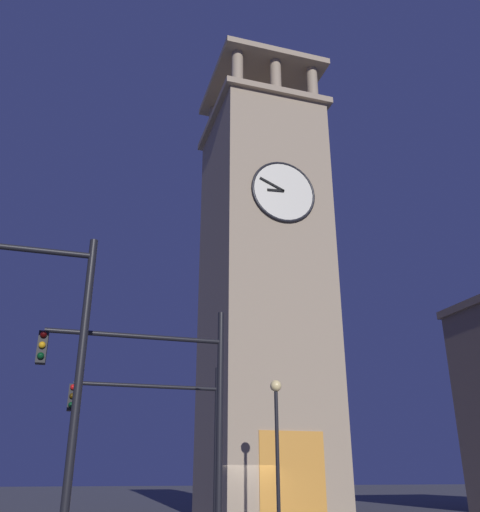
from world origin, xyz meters
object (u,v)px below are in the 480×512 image
traffic_signal_mid (166,425)px  traffic_signal_far (163,393)px  traffic_signal_near (4,337)px  street_lamp (277,426)px  clocktower (264,287)px

traffic_signal_mid → traffic_signal_far: bearing=78.3°
traffic_signal_near → street_lamp: traffic_signal_near is taller
traffic_signal_near → clocktower: bearing=-123.0°
clocktower → traffic_signal_far: bearing=61.8°
clocktower → traffic_signal_far: clocktower is taller
clocktower → traffic_signal_far: size_ratio=4.92×
traffic_signal_mid → street_lamp: bearing=-146.9°
clocktower → traffic_signal_mid: 16.00m
clocktower → street_lamp: clocktower is taller
traffic_signal_near → traffic_signal_mid: bearing=-123.8°
traffic_signal_near → traffic_signal_far: 4.36m
clocktower → street_lamp: (2.52, 8.24, -8.41)m
clocktower → traffic_signal_mid: (7.21, 11.30, -8.73)m
clocktower → traffic_signal_near: bearing=57.0°
traffic_signal_near → street_lamp: bearing=-133.7°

